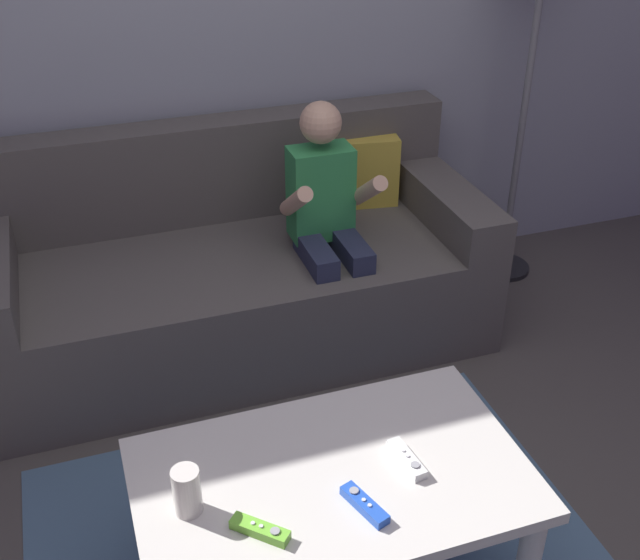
% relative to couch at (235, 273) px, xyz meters
% --- Properties ---
extents(couch, '(1.88, 0.80, 0.81)m').
position_rel_couch_xyz_m(couch, '(0.00, 0.00, 0.00)').
color(couch, '#56514C').
rests_on(couch, ground).
extents(person_seated_on_couch, '(0.32, 0.40, 0.96)m').
position_rel_couch_xyz_m(person_seated_on_couch, '(0.32, -0.18, 0.26)').
color(person_seated_on_couch, '#282D47').
rests_on(person_seated_on_couch, ground).
extents(coffee_table, '(0.96, 0.59, 0.44)m').
position_rel_couch_xyz_m(coffee_table, '(-0.05, -1.26, 0.08)').
color(coffee_table, beige).
rests_on(coffee_table, ground).
extents(game_remote_lime_near_edge, '(0.13, 0.12, 0.03)m').
position_rel_couch_xyz_m(game_remote_lime_near_edge, '(-0.27, -1.38, 0.16)').
color(game_remote_lime_near_edge, '#72C638').
rests_on(game_remote_lime_near_edge, coffee_table).
extents(game_remote_white_center, '(0.05, 0.14, 0.03)m').
position_rel_couch_xyz_m(game_remote_white_center, '(0.13, -1.29, 0.16)').
color(game_remote_white_center, white).
rests_on(game_remote_white_center, coffee_table).
extents(game_remote_blue_far_corner, '(0.08, 0.14, 0.03)m').
position_rel_couch_xyz_m(game_remote_blue_far_corner, '(-0.02, -1.39, 0.16)').
color(game_remote_blue_far_corner, blue).
rests_on(game_remote_blue_far_corner, coffee_table).
extents(soda_can, '(0.07, 0.07, 0.12)m').
position_rel_couch_xyz_m(soda_can, '(-0.41, -1.26, 0.21)').
color(soda_can, silver).
rests_on(soda_can, coffee_table).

